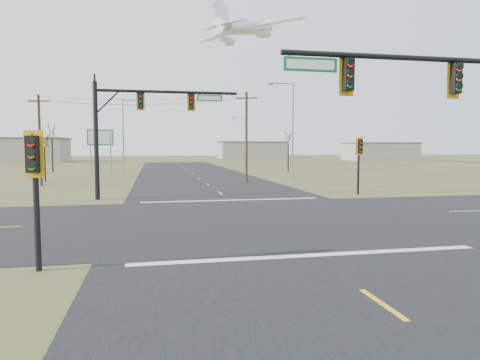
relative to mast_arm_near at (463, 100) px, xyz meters
name	(u,v)px	position (x,y,z in m)	size (l,w,h in m)	color
ground	(258,219)	(-5.50, 7.50, -5.24)	(320.00, 320.00, 0.00)	brown
road_ew	(258,219)	(-5.50, 7.50, -5.23)	(160.00, 14.00, 0.02)	black
road_ns	(258,219)	(-5.50, 7.50, -5.23)	(14.00, 160.00, 0.02)	black
stop_bar_near	(311,255)	(-5.50, 0.00, -5.21)	(12.00, 0.40, 0.01)	silver
stop_bar_far	(231,200)	(-5.50, 15.00, -5.21)	(12.00, 0.40, 0.01)	silver
mast_arm_near	(463,100)	(0.00, 0.00, 0.00)	(10.43, 0.48, 7.20)	black
mast_arm_far	(138,116)	(-11.63, 17.39, 0.51)	(9.93, 0.44, 8.05)	black
pedestal_signal_ne	(360,153)	(4.63, 16.57, -2.05)	(0.64, 0.55, 4.37)	black
pedestal_signal_sw	(34,168)	(-13.94, -0.15, -2.21)	(0.63, 0.54, 4.12)	black
utility_pole_near	(246,136)	(-1.46, 28.62, -0.53)	(2.16, 0.71, 9.04)	#462C1E
utility_pole_far	(40,138)	(-20.89, 29.45, -0.83)	(2.02, 0.64, 8.42)	#462C1E
highway_sign	(100,143)	(-16.77, 40.33, -1.18)	(3.04, 0.26, 5.71)	slate
streetlight_a	(291,125)	(4.74, 33.45, 0.89)	(3.05, 0.41, 10.91)	slate
streetlight_b	(245,139)	(4.25, 55.98, -0.36)	(2.43, 0.29, 8.70)	slate
streetlight_c	(125,132)	(-14.45, 48.58, 0.50)	(2.86, 0.42, 10.22)	slate
bare_tree_a	(44,139)	(-21.67, 34.34, -0.84)	(2.31, 2.31, 5.57)	black
bare_tree_b	(52,131)	(-24.81, 52.38, 0.70)	(3.85, 3.85, 7.43)	black
bare_tree_c	(288,137)	(8.19, 44.96, -0.19)	(3.44, 3.44, 6.44)	black
warehouse_left	(3,151)	(-45.50, 97.50, -2.49)	(28.00, 14.00, 5.50)	#9E978C
warehouse_mid	(251,150)	(19.50, 117.50, -2.74)	(20.00, 12.00, 5.00)	#9E978C
warehouse_right	(380,152)	(49.50, 92.50, -2.99)	(18.00, 10.00, 4.50)	#9E978C
jet_airliner	(245,27)	(7.51, 71.24, 21.96)	(24.85, 24.63, 11.18)	silver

